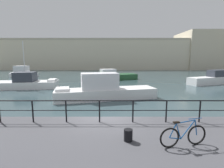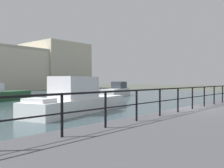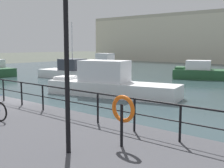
% 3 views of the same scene
% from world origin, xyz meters
% --- Properties ---
extents(ground_plane, '(240.00, 240.00, 0.00)m').
position_xyz_m(ground_plane, '(0.00, 0.00, 0.00)').
color(ground_plane, '#4C5147').
extents(moored_green_narrowboat, '(8.38, 4.78, 2.09)m').
position_xyz_m(moored_green_narrowboat, '(15.77, 17.02, 0.79)').
color(moored_green_narrowboat, white).
rests_on(moored_green_narrowboat, water_basin).
extents(moored_blue_motorboat, '(9.78, 4.45, 2.48)m').
position_xyz_m(moored_blue_motorboat, '(-0.45, 7.35, 0.88)').
color(moored_blue_motorboat, white).
rests_on(moored_blue_motorboat, water_basin).
extents(quay_railing, '(23.89, 0.07, 1.08)m').
position_xyz_m(quay_railing, '(-1.03, -0.75, 1.56)').
color(quay_railing, black).
rests_on(quay_railing, quay_promenade).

